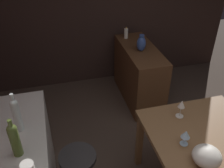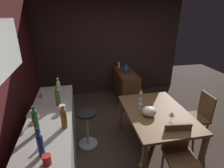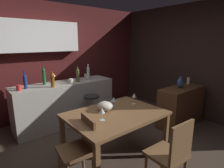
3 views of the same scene
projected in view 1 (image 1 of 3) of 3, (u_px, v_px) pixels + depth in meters
name	position (u px, v px, depth m)	size (l,w,h in m)	color
wall_side_right	(93.00, 1.00, 3.73)	(0.10, 4.40, 2.60)	#33231E
dining_table	(217.00, 159.00, 2.14)	(1.36, 0.98, 0.74)	brown
sideboard_cabinet	(139.00, 74.00, 3.74)	(1.10, 0.44, 0.82)	#56351E
wine_glass_left	(186.00, 135.00, 2.11)	(0.08, 0.08, 0.15)	silver
wine_glass_center	(182.00, 105.00, 2.39)	(0.08, 0.08, 0.18)	silver
fruit_bowl	(207.00, 156.00, 1.97)	(0.23, 0.23, 0.14)	beige
wine_bottle_olive	(14.00, 139.00, 1.79)	(0.07, 0.07, 0.33)	#475623
wine_bottle_clear	(16.00, 114.00, 1.99)	(0.06, 0.06, 0.36)	silver
pillar_candle_tall	(126.00, 33.00, 3.76)	(0.06, 0.06, 0.18)	white
vase_ceramic_blue	(141.00, 43.00, 3.39)	(0.12, 0.12, 0.23)	#334C8C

